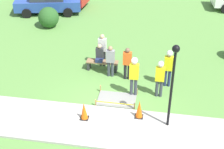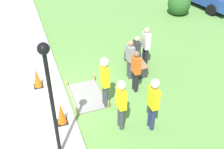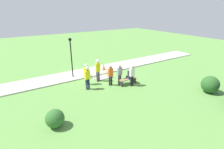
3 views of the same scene
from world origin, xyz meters
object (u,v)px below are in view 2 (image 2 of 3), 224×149
traffic_cone_far_patch (61,113)px  park_bench (136,61)px  worker_assistant (153,100)px  worker_trainee (105,78)px  bystander_in_gray_shirt (146,45)px  bystander_in_white_shirt (130,57)px  traffic_cone_near_patch (37,78)px  worker_supervisor (121,101)px  lamppost_near (50,87)px  person_seated_on_bench (136,49)px  bystander_in_orange_shirt (136,69)px

traffic_cone_far_patch → park_bench: size_ratio=0.50×
worker_assistant → worker_trainee: 1.78m
bystander_in_gray_shirt → bystander_in_white_shirt: (0.57, -0.93, -0.08)m
traffic_cone_near_patch → worker_trainee: worker_trainee is taller
traffic_cone_far_patch → bystander_in_gray_shirt: (-2.26, 3.94, 0.51)m
traffic_cone_near_patch → worker_supervisor: worker_supervisor is taller
traffic_cone_near_patch → worker_trainee: (1.76, 2.04, 0.71)m
bystander_in_white_shirt → lamppost_near: 4.64m
traffic_cone_near_patch → park_bench: (-0.01, 3.96, -0.13)m
person_seated_on_bench → bystander_in_orange_shirt: 1.60m
worker_trainee → bystander_in_white_shirt: (-1.28, 1.43, -0.27)m
park_bench → lamppost_near: lamppost_near is taller
traffic_cone_near_patch → bystander_in_orange_shirt: size_ratio=0.46×
worker_supervisor → worker_trainee: bearing=-173.0°
traffic_cone_far_patch → person_seated_on_bench: 4.26m
traffic_cone_near_patch → bystander_in_orange_shirt: (1.30, 3.36, 0.46)m
park_bench → person_seated_on_bench: bearing=161.4°
traffic_cone_near_patch → park_bench: 3.96m
person_seated_on_bench → bystander_in_white_shirt: bystander_in_white_shirt is taller
person_seated_on_bench → worker_trainee: 2.77m
worker_supervisor → lamppost_near: (0.46, -2.02, 1.37)m
park_bench → traffic_cone_near_patch: bearing=-89.8°
park_bench → person_seated_on_bench: 0.53m
person_seated_on_bench → bystander_in_gray_shirt: size_ratio=0.51×
worker_supervisor → lamppost_near: size_ratio=0.51×
person_seated_on_bench → worker_trainee: size_ratio=0.46×
worker_assistant → bystander_in_white_shirt: (-2.74, 0.41, -0.21)m
worker_supervisor → bystander_in_gray_shirt: 3.70m
traffic_cone_far_patch → person_seated_on_bench: (-2.33, 3.54, 0.36)m
traffic_cone_near_patch → worker_supervisor: 3.66m
traffic_cone_near_patch → worker_trainee: bearing=49.3°
person_seated_on_bench → bystander_in_gray_shirt: 0.43m
traffic_cone_far_patch → park_bench: 4.12m
traffic_cone_far_patch → bystander_in_orange_shirt: bystander_in_orange_shirt is taller
worker_assistant → traffic_cone_near_patch: bearing=-136.3°
bystander_in_orange_shirt → worker_trainee: bearing=-70.7°
park_bench → worker_supervisor: worker_supervisor is taller
worker_supervisor → bystander_in_orange_shirt: 1.97m
bystander_in_gray_shirt → person_seated_on_bench: bearing=-100.3°
park_bench → lamppost_near: size_ratio=0.45×
lamppost_near → worker_supervisor: bearing=102.9°
traffic_cone_far_patch → worker_assistant: worker_assistant is taller
person_seated_on_bench → lamppost_near: size_ratio=0.25×
park_bench → bystander_in_white_shirt: bystander_in_white_shirt is taller
person_seated_on_bench → park_bench: bearing=-18.6°
person_seated_on_bench → traffic_cone_far_patch: bearing=-56.6°
person_seated_on_bench → worker_assistant: worker_assistant is taller
park_bench → worker_supervisor: 3.47m
worker_trainee → bystander_in_gray_shirt: bearing=128.1°
traffic_cone_near_patch → bystander_in_gray_shirt: bearing=91.2°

